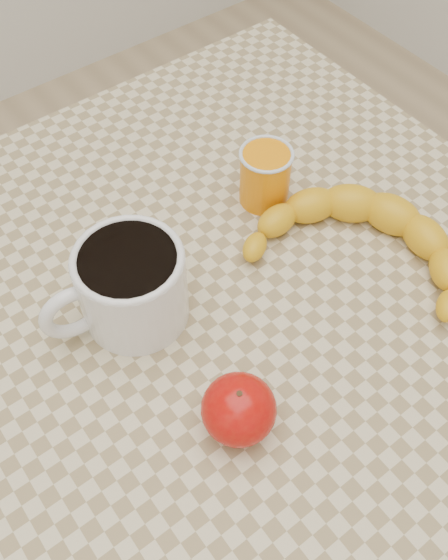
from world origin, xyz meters
TOP-DOWN VIEW (x-y plane):
  - ground at (0.00, 0.00)m, footprint 3.00×3.00m
  - table at (0.00, 0.00)m, footprint 0.80×0.80m
  - coffee_mug at (-0.10, 0.04)m, footprint 0.17×0.13m
  - orange_juice_glass at (0.13, 0.09)m, footprint 0.07×0.07m
  - apple at (-0.09, -0.14)m, footprint 0.09×0.09m
  - banana at (0.16, -0.06)m, footprint 0.41×0.44m

SIDE VIEW (x-z plane):
  - ground at x=0.00m, z-range 0.00..0.00m
  - table at x=0.00m, z-range 0.29..1.04m
  - banana at x=0.16m, z-range 0.75..0.80m
  - apple at x=-0.09m, z-range 0.75..0.82m
  - orange_juice_glass at x=0.13m, z-range 0.75..0.83m
  - coffee_mug at x=-0.10m, z-range 0.75..0.85m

